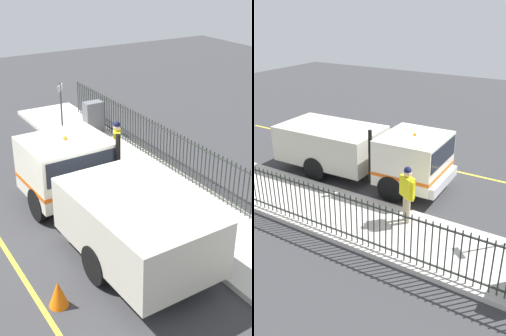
% 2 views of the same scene
% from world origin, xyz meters
% --- Properties ---
extents(ground_plane, '(46.76, 46.76, 0.00)m').
position_xyz_m(ground_plane, '(0.00, 0.00, 0.00)').
color(ground_plane, '#38383A').
rests_on(ground_plane, ground).
extents(sidewalk_slab, '(2.62, 21.25, 0.16)m').
position_xyz_m(sidewalk_slab, '(3.10, 0.00, 0.08)').
color(sidewalk_slab, beige).
rests_on(sidewalk_slab, ground).
extents(lane_marking, '(0.12, 19.13, 0.01)m').
position_xyz_m(lane_marking, '(-2.15, 0.00, 0.00)').
color(lane_marking, yellow).
rests_on(lane_marking, ground).
extents(work_truck, '(2.63, 6.98, 2.43)m').
position_xyz_m(work_truck, '(0.33, -0.27, 1.24)').
color(work_truck, silver).
rests_on(work_truck, ground).
extents(worker_standing, '(0.46, 0.59, 1.83)m').
position_xyz_m(worker_standing, '(2.48, 2.49, 1.27)').
color(worker_standing, yellow).
rests_on(worker_standing, sidewalk_slab).
extents(iron_fence, '(0.04, 18.10, 1.44)m').
position_xyz_m(iron_fence, '(4.18, 0.00, 0.88)').
color(iron_fence, '#2D332D').
rests_on(iron_fence, sidewalk_slab).
extents(traffic_cone, '(0.44, 0.44, 0.63)m').
position_xyz_m(traffic_cone, '(-1.79, -2.38, 0.31)').
color(traffic_cone, orange).
rests_on(traffic_cone, ground).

